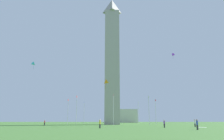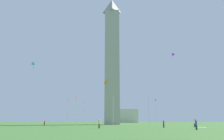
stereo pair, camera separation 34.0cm
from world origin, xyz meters
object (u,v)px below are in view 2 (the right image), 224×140
(obelisk_monument, at_px, (112,58))
(distant_building, at_px, (126,116))
(person_yellow_shirt, at_px, (99,124))
(person_blue_shirt, at_px, (196,125))
(flagpole_se, at_px, (139,112))
(person_white_shirt, at_px, (194,123))
(flagpole_w, at_px, (68,110))
(flagpole_s, at_px, (111,112))
(flagpole_nw, at_px, (76,109))
(person_red_shirt, at_px, (44,123))
(kite_orange_delta, at_px, (105,82))
(kite_cyan_delta, at_px, (34,64))
(flagpole_ne, at_px, (149,109))
(flagpole_e, at_px, (156,111))
(flagpole_n, at_px, (113,108))
(picnic_blanket_near_first_person, at_px, (202,127))
(kite_purple_delta, at_px, (173,55))
(person_purple_shirt, at_px, (164,124))

(obelisk_monument, height_order, distant_building, obelisk_monument)
(person_yellow_shirt, bearing_deg, person_blue_shirt, -128.30)
(flagpole_se, xyz_separation_m, person_white_shirt, (41.64, 7.03, -4.21))
(obelisk_monument, height_order, flagpole_w, obelisk_monument)
(flagpole_s, bearing_deg, flagpole_nw, -22.50)
(flagpole_se, height_order, distant_building, flagpole_se)
(person_red_shirt, xyz_separation_m, person_blue_shirt, (28.77, 33.36, 0.06))
(flagpole_nw, distance_m, person_yellow_shirt, 27.04)
(flagpole_se, relative_size, kite_orange_delta, 3.40)
(kite_cyan_delta, bearing_deg, flagpole_ne, 93.60)
(flagpole_e, xyz_separation_m, flagpole_nw, (11.59, -27.97, 0.00))
(kite_orange_delta, height_order, kite_cyan_delta, kite_cyan_delta)
(kite_cyan_delta, bearing_deg, obelisk_monument, 118.69)
(flagpole_se, bearing_deg, flagpole_s, -112.50)
(flagpole_n, bearing_deg, person_blue_shirt, 25.01)
(obelisk_monument, distance_m, flagpole_ne, 26.25)
(person_red_shirt, distance_m, picnic_blanket_near_first_person, 42.87)
(flagpole_n, height_order, flagpole_se, same)
(flagpole_ne, bearing_deg, picnic_blanket_near_first_person, 20.79)
(flagpole_s, relative_size, kite_orange_delta, 3.40)
(flagpole_w, distance_m, flagpole_nw, 12.54)
(flagpole_s, xyz_separation_m, kite_purple_delta, (26.17, 21.10, 18.75))
(person_white_shirt, bearing_deg, flagpole_e, -5.48)
(flagpole_e, xyz_separation_m, person_purple_shirt, (33.59, -5.90, -4.27))
(person_white_shirt, bearing_deg, obelisk_monument, 22.01)
(kite_purple_delta, bearing_deg, distant_building, -174.00)
(person_white_shirt, distance_m, picnic_blanket_near_first_person, 2.34)
(person_blue_shirt, bearing_deg, flagpole_n, 5.72)
(person_purple_shirt, bearing_deg, flagpole_w, -9.01)
(person_purple_shirt, xyz_separation_m, person_red_shirt, (-17.86, -30.73, -0.01))
(obelisk_monument, bearing_deg, flagpole_se, 134.87)
(person_purple_shirt, bearing_deg, person_white_shirt, -114.14)
(flagpole_n, relative_size, picnic_blanket_near_first_person, 5.20)
(person_yellow_shirt, bearing_deg, obelisk_monument, -18.81)
(flagpole_ne, bearing_deg, kite_orange_delta, -53.39)
(flagpole_se, height_order, person_red_shirt, flagpole_se)
(flagpole_s, height_order, flagpole_nw, same)
(kite_orange_delta, bearing_deg, person_blue_shirt, 34.36)
(obelisk_monument, relative_size, picnic_blanket_near_first_person, 28.39)
(person_yellow_shirt, bearing_deg, flagpole_n, -22.84)
(flagpole_s, bearing_deg, kite_orange_delta, -3.47)
(person_purple_shirt, relative_size, kite_purple_delta, 0.83)
(flagpole_ne, bearing_deg, person_purple_shirt, -2.87)
(obelisk_monument, bearing_deg, flagpole_w, -89.82)
(person_red_shirt, height_order, kite_orange_delta, kite_orange_delta)
(flagpole_w, xyz_separation_m, distant_building, (-78.79, 28.18, -0.63))
(flagpole_w, relative_size, person_blue_shirt, 5.41)
(flagpole_s, bearing_deg, flagpole_w, -45.00)
(kite_orange_delta, bearing_deg, distant_building, 172.02)
(kite_orange_delta, height_order, picnic_blanket_near_first_person, kite_orange_delta)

